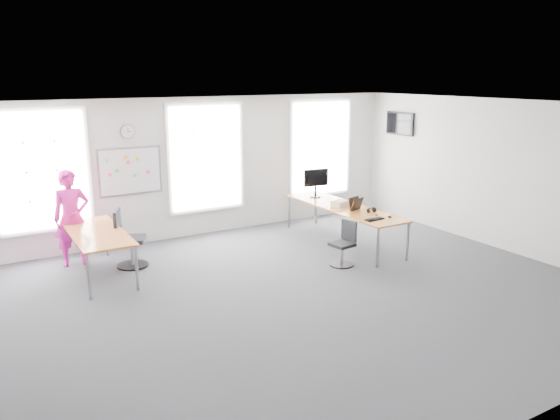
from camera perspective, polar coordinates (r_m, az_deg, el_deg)
floor at (r=8.86m, az=0.93°, el=-9.00°), size 10.00×10.00×0.00m
ceiling at (r=8.16m, az=1.02°, el=10.77°), size 10.00×10.00×0.00m
wall_back at (r=11.91m, az=-9.12°, el=4.38°), size 10.00×0.00×10.00m
wall_front at (r=5.54m, az=23.28°, el=-7.98°), size 10.00×0.00×10.00m
wall_right at (r=11.74m, az=22.34°, el=3.35°), size 0.00×10.00×10.00m
window_left at (r=11.14m, az=-23.63°, el=3.74°), size 1.60×0.06×2.20m
window_mid at (r=11.96m, az=-7.76°, el=5.44°), size 1.60×0.06×2.20m
window_right at (r=13.39m, az=4.21°, el=6.44°), size 1.60×0.06×2.20m
desk_right at (r=11.44m, az=6.61°, el=0.13°), size 0.86×3.22×0.78m
desk_left at (r=10.02m, az=-18.58°, el=-2.55°), size 0.87×2.18×0.80m
chair_right at (r=10.20m, az=6.69°, el=-3.74°), size 0.45×0.45×0.84m
chair_left at (r=10.40m, az=-15.63°, el=-3.22°), size 0.65×0.65×1.08m
person at (r=10.72m, az=-20.92°, el=-0.77°), size 0.67×0.46×1.79m
whiteboard at (r=11.46m, az=-15.37°, el=3.93°), size 1.20×0.03×0.90m
wall_clock at (r=11.36m, az=-15.64°, el=7.90°), size 0.30×0.04×0.30m
tv at (r=13.60m, az=12.42°, el=8.81°), size 0.06×0.90×0.55m
keyboard at (r=10.46m, az=9.85°, el=-0.96°), size 0.42×0.18×0.02m
mouse at (r=10.65m, az=11.37°, el=-0.71°), size 0.10×0.12×0.04m
lens_cap at (r=10.79m, az=10.07°, el=-0.53°), size 0.07×0.07×0.01m
headphones at (r=10.98m, az=9.52°, el=-0.03°), size 0.18×0.10×0.11m
laptop_sleeve at (r=11.09m, az=7.91°, el=0.62°), size 0.34×0.26×0.27m
paper_stack at (r=11.42m, az=6.28°, el=0.68°), size 0.39×0.33×0.11m
monitor at (r=12.13m, az=3.78°, el=3.11°), size 0.57×0.23×0.64m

